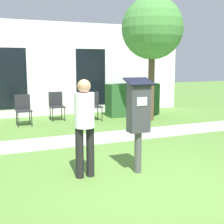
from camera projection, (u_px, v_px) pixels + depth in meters
ground_plane at (149, 183)px, 4.79m from camera, size 40.00×40.00×0.00m
sidewalk at (88, 139)px, 7.50m from camera, size 12.00×1.10×0.02m
building_facade at (51, 69)px, 10.76m from camera, size 10.00×0.26×3.20m
parking_meter at (138, 113)px, 5.11m from camera, size 0.44×0.31×1.59m
person_standing at (85, 121)px, 4.92m from camera, size 0.32×0.32×1.58m
outdoor_chair_left at (23, 107)px, 9.11m from camera, size 0.44×0.44×0.90m
outdoor_chair_middle at (56, 104)px, 9.93m from camera, size 0.44×0.44×0.90m
outdoor_chair_right at (93, 104)px, 9.94m from camera, size 0.44×0.44×0.90m
hedge_row at (133, 100)px, 10.82m from camera, size 1.83×0.60×1.10m
tree at (152, 29)px, 9.54m from camera, size 1.90×1.90×3.82m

